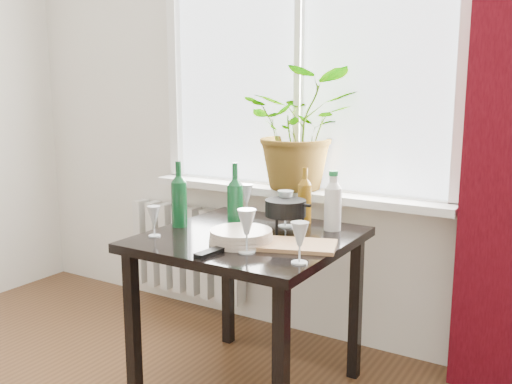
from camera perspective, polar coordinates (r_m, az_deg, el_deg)
The scene contains 18 objects.
window at distance 3.06m, azimuth 4.52°, elevation 14.61°, with size 1.72×0.08×1.62m.
windowsill at distance 3.05m, azimuth 3.71°, elevation 0.00°, with size 1.72×0.20×0.04m.
radiator at distance 3.58m, azimuth -6.89°, elevation -5.76°, with size 0.80×0.10×0.55m.
table at distance 2.54m, azimuth -0.68°, elevation -6.32°, with size 0.85×0.85×0.74m.
potted_plant at distance 3.00m, azimuth 4.52°, elevation 6.33°, with size 0.57×0.50×0.64m, color #1B651B.
wine_bottle_left at distance 2.65m, azimuth -7.71°, elevation -0.18°, with size 0.07×0.07×0.31m, color #0B3C1B, non-canonical shape.
wine_bottle_right at distance 2.55m, azimuth -2.10°, elevation -0.47°, with size 0.07×0.07×0.31m, color #0C421E, non-canonical shape.
bottle_amber at distance 2.71m, azimuth 4.89°, elevation -0.29°, with size 0.07×0.07×0.27m, color brown, non-canonical shape.
cleaning_bottle at distance 2.59m, azimuth 7.70°, elevation -0.86°, with size 0.08×0.08×0.27m, color silver, non-canonical shape.
wineglass_front_right at distance 2.23m, azimuth -0.93°, elevation -3.88°, with size 0.08×0.08×0.18m, color silver, non-canonical shape.
wineglass_far_right at distance 2.11m, azimuth 4.39°, elevation -5.04°, with size 0.07×0.07×0.16m, color silver, non-canonical shape.
wineglass_back_center at distance 2.63m, azimuth 2.95°, elevation -1.64°, with size 0.07×0.07×0.18m, color silver, non-canonical shape.
wineglass_back_left at distance 2.89m, azimuth -0.93°, elevation -0.70°, with size 0.07×0.07×0.16m, color white, non-canonical shape.
wineglass_front_left at distance 2.51m, azimuth -10.16°, elevation -2.88°, with size 0.06×0.06×0.14m, color silver, non-canonical shape.
plate_stack at distance 2.37m, azimuth -1.51°, elevation -4.49°, with size 0.27×0.27×0.06m, color beige.
fondue_pot at distance 2.57m, azimuth 2.97°, elevation -2.34°, with size 0.21×0.18×0.14m, color black, non-canonical shape.
tv_remote at distance 2.24m, azimuth -4.53°, elevation -6.00°, with size 0.05×0.15×0.02m, color black.
cutting_board at distance 2.33m, azimuth 4.17°, elevation -5.33°, with size 0.31×0.20×0.02m, color #A27449.
Camera 1 is at (1.39, -0.50, 1.39)m, focal length 40.00 mm.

